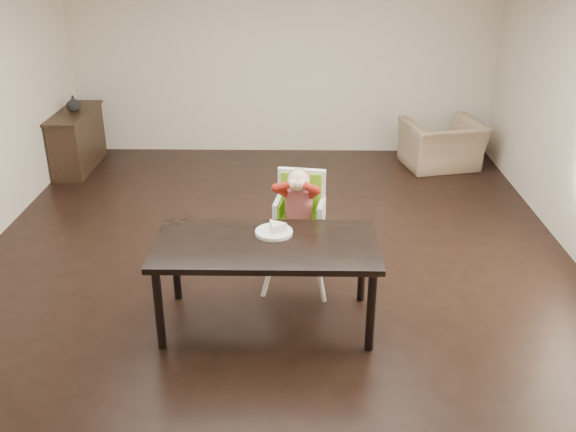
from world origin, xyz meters
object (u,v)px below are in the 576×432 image
Objects in this scene: dining_table at (266,251)px; high_chair at (299,204)px; sideboard at (77,140)px; armchair at (443,137)px.

dining_table is 0.74m from high_chair.
high_chair is 4.33m from sideboard.
sideboard is (-3.02, 3.08, -0.40)m from high_chair.
high_chair is 0.90× the size of sideboard.
sideboard reaches higher than dining_table.
high_chair is (0.26, 0.67, 0.13)m from dining_table.
armchair is at bearing 60.04° from dining_table.
armchair reaches higher than sideboard.
sideboard is (-4.98, -0.10, -0.04)m from armchair.
high_chair is at bearing 45.23° from armchair.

